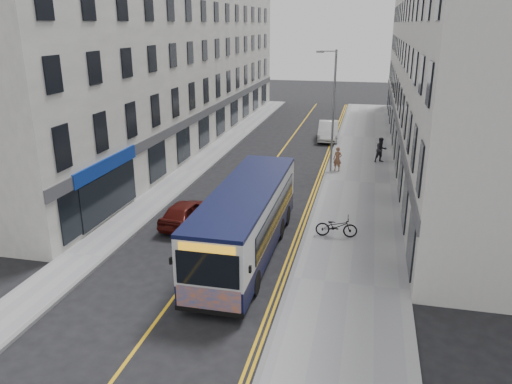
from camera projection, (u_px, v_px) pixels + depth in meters
The scene contains 17 objects.
ground at pixel (204, 256), 21.55m from camera, with size 140.00×140.00×0.00m, color black.
pavement_east at pixel (360, 183), 31.29m from camera, with size 4.50×64.00×0.12m, color gray.
pavement_west at pixel (190, 171), 33.67m from camera, with size 2.00×64.00×0.12m, color gray.
kerb_east at pixel (324, 180), 31.77m from camera, with size 0.18×64.00×0.13m, color slate.
kerb_west at pixel (204, 172), 33.45m from camera, with size 0.18×64.00×0.13m, color slate.
road_centre_line at pixel (262, 177), 32.63m from camera, with size 0.12×64.00×0.01m, color gold.
road_dbl_yellow_inner at pixel (317, 181), 31.88m from camera, with size 0.10×64.00×0.01m, color gold.
road_dbl_yellow_outer at pixel (320, 181), 31.84m from camera, with size 0.10×64.00×0.01m, color gold.
terrace_east at pixel (442, 67), 36.42m from camera, with size 6.00×46.00×13.00m, color silver.
terrace_west at pixel (178, 62), 40.74m from camera, with size 6.00×46.00×13.00m, color silver.
streetlamp at pixel (332, 108), 32.19m from camera, with size 1.32×0.18×8.00m.
city_bus at pixel (246, 219), 21.17m from camera, with size 2.47×10.58×3.07m.
bicycle at pixel (336, 226), 23.11m from camera, with size 0.67×1.92×1.01m, color black.
pedestrian_near at pixel (338, 159), 33.35m from camera, with size 0.59×0.39×1.62m, color #8D5B40.
pedestrian_far at pixel (381, 150), 35.43m from camera, with size 0.86×0.67×1.77m, color black.
car_white at pixel (328, 131), 42.81m from camera, with size 1.65×4.74×1.56m, color silver.
car_maroon at pixel (186, 212), 24.77m from camera, with size 1.51×3.76×1.28m, color #4A100C.
Camera 1 is at (6.54, -18.52, 9.57)m, focal length 35.00 mm.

